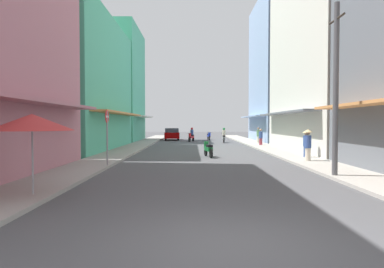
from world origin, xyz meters
TOP-DOWN VIEW (x-y plane):
  - ground_plane at (0.00, 20.03)m, footprint 105.72×105.72m
  - sidewalk_left at (-5.50, 20.03)m, footprint 2.18×56.06m
  - sidewalk_right at (5.50, 20.03)m, footprint 2.18×56.06m
  - building_left_mid at (-9.58, 19.93)m, footprint 7.05×13.94m
  - building_left_far at (-9.58, 32.07)m, footprint 7.05×8.97m
  - building_right_mid at (9.58, 18.84)m, footprint 7.05×13.14m
  - building_right_far at (9.58, 31.53)m, footprint 7.05×10.76m
  - motorbike_red at (-0.71, 31.38)m, footprint 0.76×1.74m
  - motorbike_blue at (1.41, 34.87)m, footprint 0.55×1.81m
  - motorbike_green at (0.33, 14.51)m, footprint 0.63×1.79m
  - motorbike_white at (2.70, 29.24)m, footprint 0.55×1.81m
  - parked_car at (-3.11, 34.86)m, footprint 2.02×4.20m
  - pedestrian_midway at (5.48, 23.96)m, footprint 0.34×0.34m
  - pedestrian_crossing at (5.33, 11.54)m, footprint 0.44×0.44m
  - pedestrian_foreground at (5.87, 13.37)m, footprint 0.44×0.44m
  - pedestrian_far at (5.89, 27.12)m, footprint 0.34×0.34m
  - vendor_umbrella at (-4.97, 3.46)m, footprint 2.20×2.20m
  - utility_pole at (4.66, 6.78)m, footprint 0.20×1.20m
  - street_sign_no_entry at (-4.56, 9.77)m, footprint 0.07×0.60m

SIDE VIEW (x-z plane):
  - ground_plane at x=0.00m, z-range 0.00..0.00m
  - sidewalk_left at x=-5.50m, z-range 0.00..0.12m
  - sidewalk_right at x=5.50m, z-range 0.00..0.12m
  - motorbike_blue at x=1.41m, z-range 0.02..0.99m
  - motorbike_green at x=0.33m, z-range 0.02..0.99m
  - motorbike_red at x=-0.71m, z-range -0.09..1.49m
  - motorbike_white at x=2.70m, z-range -0.09..1.49m
  - parked_car at x=-3.11m, z-range 0.01..1.46m
  - pedestrian_midway at x=5.48m, z-range 0.00..1.55m
  - pedestrian_far at x=5.89m, z-range 0.00..1.64m
  - pedestrian_foreground at x=5.87m, z-range 0.11..1.76m
  - pedestrian_crossing at x=5.33m, z-range 0.11..1.85m
  - street_sign_no_entry at x=-4.56m, z-range 0.39..3.04m
  - vendor_umbrella at x=-4.97m, z-range 0.92..3.22m
  - utility_pole at x=4.66m, z-range 0.08..6.55m
  - building_left_mid at x=-9.58m, z-range 0.00..10.00m
  - building_left_far at x=-9.58m, z-range -0.01..12.62m
  - building_right_mid at x=9.58m, z-range -0.01..14.84m
  - building_right_far at x=9.58m, z-range -0.01..15.61m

